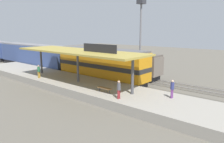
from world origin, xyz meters
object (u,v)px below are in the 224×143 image
object	(u,v)px
passenger_carriage_front	(32,55)
platform_bench	(104,88)
locomotive	(101,64)
person_waiting	(119,89)
light_mast	(141,21)
person_boarding	(172,88)
person_walking	(39,71)
freight_car	(124,64)

from	to	relation	value
passenger_carriage_front	platform_bench	bearing A→B (deg)	-103.97
locomotive	person_waiting	distance (m)	10.76
platform_bench	light_mast	world-z (taller)	light_mast
platform_bench	person_boarding	size ratio (longest dim) A/B	0.99
light_mast	person_waiting	size ratio (longest dim) A/B	6.84
person_waiting	person_walking	xyz separation A→B (m)	(0.02, 13.34, 0.00)
passenger_carriage_front	person_boarding	size ratio (longest dim) A/B	11.70
freight_car	person_waiting	bearing A→B (deg)	-144.64
locomotive	light_mast	xyz separation A→B (m)	(7.80, -1.34, 5.99)
platform_bench	person_waiting	xyz separation A→B (m)	(-0.63, -2.33, 0.51)
platform_bench	person_walking	xyz separation A→B (m)	(-0.61, 11.01, 0.51)
locomotive	person_walking	xyz separation A→B (m)	(-6.61, 4.88, -0.56)
light_mast	passenger_carriage_front	bearing A→B (deg)	111.96
freight_car	person_walking	world-z (taller)	freight_car
passenger_carriage_front	light_mast	distance (m)	21.73
platform_bench	locomotive	distance (m)	8.64
passenger_carriage_front	person_boarding	bearing A→B (deg)	-96.23
platform_bench	person_boarding	world-z (taller)	person_boarding
passenger_carriage_front	person_waiting	world-z (taller)	passenger_carriage_front
passenger_carriage_front	light_mast	bearing A→B (deg)	-68.04
freight_car	person_walking	size ratio (longest dim) A/B	7.02
locomotive	freight_car	size ratio (longest dim) A/B	1.20
person_waiting	person_boarding	size ratio (longest dim) A/B	1.00
locomotive	freight_car	bearing A→B (deg)	-6.03
locomotive	passenger_carriage_front	size ratio (longest dim) A/B	0.72
freight_car	person_boarding	distance (m)	14.00
passenger_carriage_front	person_walking	world-z (taller)	passenger_carriage_front
freight_car	person_walking	distance (m)	12.43
locomotive	freight_car	xyz separation A→B (m)	(4.60, -0.49, -0.44)
passenger_carriage_front	locomotive	bearing A→B (deg)	-90.00
passenger_carriage_front	person_boarding	xyz separation A→B (m)	(-3.28, -30.06, -0.46)
platform_bench	person_boarding	bearing A→B (deg)	-65.38
person_boarding	light_mast	bearing A→B (deg)	44.04
platform_bench	freight_car	size ratio (longest dim) A/B	0.14
light_mast	person_walking	world-z (taller)	light_mast
locomotive	passenger_carriage_front	world-z (taller)	locomotive
passenger_carriage_front	freight_car	size ratio (longest dim) A/B	1.67
person_walking	person_boarding	bearing A→B (deg)	-78.87
person_waiting	person_boarding	bearing A→B (deg)	-47.11
platform_bench	person_waiting	world-z (taller)	person_waiting
person_walking	person_boarding	size ratio (longest dim) A/B	1.00
locomotive	person_waiting	world-z (taller)	locomotive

